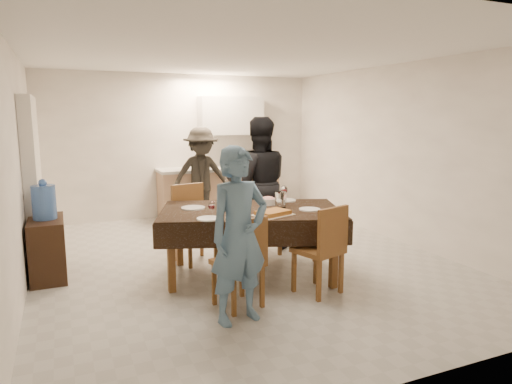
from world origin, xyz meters
TOP-DOWN VIEW (x-y plane):
  - floor at (0.00, 0.00)m, footprint 5.00×6.00m
  - ceiling at (0.00, 0.00)m, footprint 5.00×6.00m
  - wall_back at (0.00, 3.00)m, footprint 5.00×0.02m
  - wall_front at (0.00, -3.00)m, footprint 5.00×0.02m
  - wall_left at (-2.50, 0.00)m, footprint 0.02×6.00m
  - wall_right at (2.50, 0.00)m, footprint 0.02×6.00m
  - stub_partition at (-2.42, 1.20)m, footprint 0.15×1.40m
  - kitchen_base_cabinet at (0.60, 2.68)m, footprint 2.20×0.60m
  - kitchen_worktop at (0.60, 2.68)m, footprint 2.24×0.64m
  - upper_cabinet at (0.90, 2.82)m, footprint 1.20×0.34m
  - dining_table at (-0.10, -0.56)m, footprint 2.31×1.79m
  - chair_near_left at (-0.55, -1.39)m, footprint 0.51×0.51m
  - chair_near_right at (0.35, -1.40)m, footprint 0.54×0.55m
  - chair_far_left at (-0.55, 0.10)m, footprint 0.54×0.54m
  - chair_far_right at (0.35, 0.10)m, footprint 0.53×0.53m
  - console at (-2.28, 0.30)m, footprint 0.38×0.76m
  - water_jug at (-2.28, 0.30)m, footprint 0.26×0.26m
  - wine_bottle at (-0.15, -0.51)m, footprint 0.07×0.07m
  - water_pitcher at (0.25, -0.61)m, footprint 0.12×0.12m
  - savoury_tart at (-0.00, -0.94)m, footprint 0.47×0.41m
  - salad_bowl at (0.20, -0.38)m, footprint 0.19×0.19m
  - mushroom_dish at (-0.15, -0.28)m, footprint 0.21×0.21m
  - wine_glass_a at (-0.65, -0.81)m, footprint 0.08×0.08m
  - wine_glass_b at (0.45, -0.31)m, footprint 0.09×0.09m
  - wine_glass_c at (-0.30, -0.26)m, footprint 0.09×0.09m
  - plate_near_left at (-0.70, -0.86)m, footprint 0.25×0.25m
  - plate_near_right at (0.50, -0.86)m, footprint 0.24×0.24m
  - plate_far_left at (-0.70, -0.26)m, footprint 0.27×0.27m
  - plate_far_right at (0.50, -0.26)m, footprint 0.26×0.26m
  - microwave at (1.42, 2.68)m, footprint 0.50×0.34m
  - person_near at (-0.65, -1.61)m, footprint 0.65×0.49m
  - person_far at (0.45, 0.49)m, footprint 1.04×0.90m
  - person_kitchen at (0.14, 2.23)m, footprint 1.07×0.62m

SIDE VIEW (x-z plane):
  - floor at x=0.00m, z-range -0.01..0.01m
  - console at x=-2.28m, z-range 0.00..0.70m
  - kitchen_base_cabinet at x=0.60m, z-range 0.00..0.86m
  - chair_near_left at x=-0.55m, z-range 0.31..0.81m
  - chair_near_right at x=0.35m, z-range 0.32..0.84m
  - chair_far_left at x=-0.55m, z-range 0.34..0.87m
  - chair_far_right at x=0.35m, z-range 0.35..0.91m
  - dining_table at x=-0.10m, z-range 0.36..1.16m
  - person_near at x=-0.65m, z-range 0.00..1.60m
  - plate_near_right at x=0.50m, z-range 0.80..0.81m
  - plate_near_left at x=-0.70m, z-range 0.80..0.81m
  - plate_far_right at x=0.50m, z-range 0.80..0.81m
  - plate_far_left at x=-0.70m, z-range 0.80..0.81m
  - mushroom_dish at x=-0.15m, z-range 0.80..0.83m
  - savoury_tart at x=0.00m, z-range 0.80..0.85m
  - person_kitchen at x=0.14m, z-range 0.00..1.66m
  - salad_bowl at x=0.20m, z-range 0.80..0.87m
  - kitchen_worktop at x=0.60m, z-range 0.86..0.91m
  - wine_glass_a at x=-0.65m, z-range 0.80..0.98m
  - water_pitcher at x=0.25m, z-range 0.80..0.99m
  - water_jug at x=-2.28m, z-range 0.70..1.08m
  - wine_glass_b at x=0.45m, z-range 0.80..1.00m
  - wine_glass_c at x=-0.30m, z-range 0.80..1.00m
  - person_far at x=0.45m, z-range 0.00..1.84m
  - wine_bottle at x=-0.15m, z-range 0.80..1.09m
  - microwave at x=1.42m, z-range 0.91..1.19m
  - stub_partition at x=-2.42m, z-range 0.00..2.10m
  - wall_back at x=0.00m, z-range 0.00..2.60m
  - wall_front at x=0.00m, z-range 0.00..2.60m
  - wall_left at x=-2.50m, z-range 0.00..2.60m
  - wall_right at x=2.50m, z-range 0.00..2.60m
  - upper_cabinet at x=0.90m, z-range 1.50..2.20m
  - ceiling at x=0.00m, z-range 2.59..2.61m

